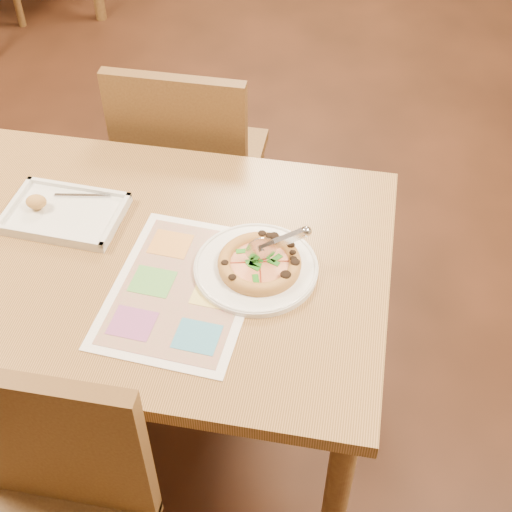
% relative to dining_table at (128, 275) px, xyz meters
% --- Properties ---
extents(room, '(7.00, 7.00, 7.00)m').
position_rel_dining_table_xyz_m(room, '(0.00, 0.00, 0.72)').
color(room, '#361B0F').
rests_on(room, ground).
extents(dining_table, '(1.30, 0.85, 0.72)m').
position_rel_dining_table_xyz_m(dining_table, '(0.00, 0.00, 0.00)').
color(dining_table, '#A57342').
rests_on(dining_table, ground).
extents(chair_near, '(0.42, 0.42, 0.47)m').
position_rel_dining_table_xyz_m(chair_near, '(0.00, -0.60, -0.07)').
color(chair_near, brown).
rests_on(chair_near, ground).
extents(chair_far, '(0.42, 0.42, 0.47)m').
position_rel_dining_table_xyz_m(chair_far, '(-0.00, 0.60, -0.07)').
color(chair_far, brown).
rests_on(chair_far, ground).
extents(plate, '(0.36, 0.36, 0.02)m').
position_rel_dining_table_xyz_m(plate, '(0.33, -0.00, 0.09)').
color(plate, white).
rests_on(plate, dining_table).
extents(pizza, '(0.20, 0.20, 0.03)m').
position_rel_dining_table_xyz_m(pizza, '(0.34, -0.00, 0.11)').
color(pizza, '#CF8646').
rests_on(pizza, plate).
extents(pizza_cutter, '(0.14, 0.06, 0.09)m').
position_rel_dining_table_xyz_m(pizza_cutter, '(0.38, 0.02, 0.17)').
color(pizza_cutter, silver).
rests_on(pizza_cutter, pizza).
extents(appetizer_tray, '(0.30, 0.22, 0.06)m').
position_rel_dining_table_xyz_m(appetizer_tray, '(-0.19, 0.09, 0.10)').
color(appetizer_tray, silver).
rests_on(appetizer_tray, dining_table).
extents(menu, '(0.35, 0.47, 0.00)m').
position_rel_dining_table_xyz_m(menu, '(0.17, -0.09, 0.09)').
color(menu, white).
rests_on(menu, dining_table).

